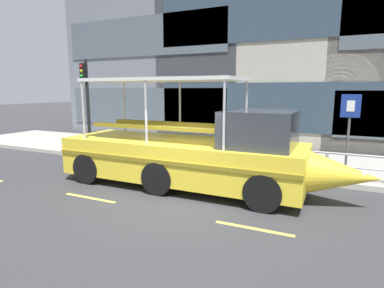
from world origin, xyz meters
name	(u,v)px	position (x,y,z in m)	size (l,w,h in m)	color
ground_plane	(180,199)	(0.00, 0.00, 0.00)	(120.00, 120.00, 0.00)	#333335
sidewalk	(237,158)	(0.00, 5.60, 0.09)	(32.00, 4.80, 0.18)	#99968E
curb_edge	(218,170)	(0.00, 3.11, 0.09)	(32.00, 0.18, 0.18)	#B2ADA3
lane_centreline	(162,211)	(0.00, -1.06, 0.00)	(25.80, 0.12, 0.01)	#DBD64C
curb_guardrail	(220,151)	(-0.05, 3.45, 0.77)	(11.42, 0.09, 0.88)	#9EA0A8
traffic_light_pole	(87,96)	(-7.12, 4.01, 2.79)	(0.24, 0.46, 4.33)	black
parking_sign	(349,121)	(4.32, 3.97, 2.06)	(0.60, 0.12, 2.77)	#4C4F54
leaned_bicycle	(100,144)	(-6.21, 3.73, 0.56)	(1.74, 0.46, 0.96)	black
duck_tour_boat	(196,154)	(-0.02, 1.17, 1.10)	(9.74, 2.57, 3.45)	yellow
pedestrian_near_bow	(290,142)	(2.44, 4.12, 1.21)	(0.31, 0.45, 1.71)	#47423D
pedestrian_mid_left	(239,138)	(0.49, 4.20, 1.23)	(0.28, 0.48, 1.74)	#47423D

